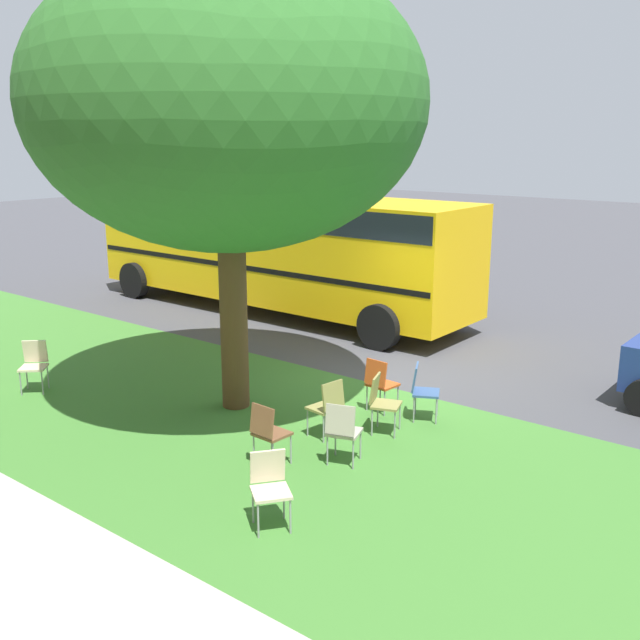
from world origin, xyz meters
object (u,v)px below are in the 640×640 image
object	(u,v)px
chair_1	(422,388)
school_bus	(275,241)
chair_3	(343,429)
chair_4	(328,404)
street_tree	(227,104)
chair_2	(270,483)
chair_6	(380,381)
chair_0	(34,362)
chair_5	(268,430)
chair_7	(382,399)

from	to	relation	value
chair_1	school_bus	world-z (taller)	school_bus
chair_3	chair_4	xyz separation A→B (m)	(0.71, -0.60, 0.00)
street_tree	chair_2	xyz separation A→B (m)	(-3.00, 2.46, -4.24)
chair_2	chair_6	world-z (taller)	same
street_tree	chair_2	world-z (taller)	street_tree
chair_3	chair_2	bearing A→B (deg)	99.83
chair_4	school_bus	distance (m)	8.22
chair_0	chair_3	bearing A→B (deg)	-170.86
chair_2	school_bus	world-z (taller)	school_bus
chair_1	chair_3	size ratio (longest dim) A/B	1.00
chair_2	chair_5	distance (m)	1.54
chair_0	chair_6	world-z (taller)	same
street_tree	chair_3	size ratio (longest dim) A/B	7.92
chair_4	chair_6	size ratio (longest dim) A/B	1.00
chair_0	street_tree	bearing A→B (deg)	-153.01
chair_3	school_bus	distance (m)	9.14
chair_0	chair_3	size ratio (longest dim) A/B	1.00
chair_4	chair_6	xyz separation A→B (m)	(-0.01, -1.33, 0.00)
chair_1	street_tree	bearing A→B (deg)	27.30
chair_2	chair_4	world-z (taller)	same
chair_3	chair_4	size ratio (longest dim) A/B	1.00
chair_5	chair_4	bearing A→B (deg)	-91.53
chair_1	chair_3	world-z (taller)	same
chair_4	chair_5	bearing A→B (deg)	88.47
chair_4	school_bus	bearing A→B (deg)	-42.68
chair_0	chair_6	xyz separation A→B (m)	(-5.21, -2.88, 0.00)
chair_3	chair_4	distance (m)	0.93
chair_2	school_bus	bearing A→B (deg)	-48.40
chair_4	chair_6	world-z (taller)	same
chair_1	chair_7	distance (m)	0.84
chair_6	chair_7	size ratio (longest dim) A/B	1.00
chair_2	chair_5	xyz separation A→B (m)	(1.05, -1.12, 0.00)
chair_1	chair_6	world-z (taller)	same
street_tree	chair_1	size ratio (longest dim) A/B	7.92
chair_0	chair_4	size ratio (longest dim) A/B	1.00
chair_4	chair_5	xyz separation A→B (m)	(0.03, 1.25, 0.00)
chair_1	chair_5	world-z (taller)	same
chair_0	school_bus	xyz separation A→B (m)	(0.77, -7.06, 1.24)
chair_4	chair_6	bearing A→B (deg)	-90.42
chair_4	chair_1	bearing A→B (deg)	-115.11
chair_5	chair_6	xyz separation A→B (m)	(-0.04, -2.57, 0.00)
chair_1	chair_7	bearing A→B (deg)	76.86
chair_3	chair_7	size ratio (longest dim) A/B	1.00
chair_2	chair_7	bearing A→B (deg)	-80.22
chair_4	chair_0	bearing A→B (deg)	16.56
chair_1	school_bus	xyz separation A→B (m)	(6.66, -4.04, 1.24)
chair_6	school_bus	bearing A→B (deg)	-34.94
chair_6	chair_7	world-z (taller)	same
chair_3	chair_5	distance (m)	0.99
chair_5	street_tree	bearing A→B (deg)	-34.58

